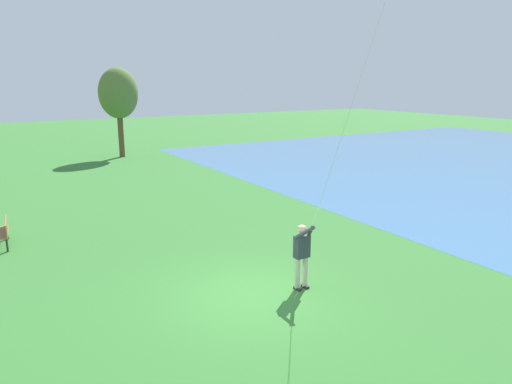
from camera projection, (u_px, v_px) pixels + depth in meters
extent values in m
plane|color=#33702D|center=(250.00, 296.00, 11.74)|extent=(120.00, 120.00, 0.00)
cube|color=#232328|center=(305.00, 286.00, 12.20)|extent=(0.11, 0.24, 0.06)
cylinder|color=beige|center=(305.00, 271.00, 12.12)|extent=(0.14, 0.14, 0.82)
cube|color=#232328|center=(298.00, 288.00, 12.08)|extent=(0.11, 0.24, 0.06)
cylinder|color=beige|center=(297.00, 273.00, 12.00)|extent=(0.14, 0.14, 0.82)
cube|color=#333842|center=(302.00, 246.00, 11.90)|extent=(0.40, 0.22, 0.60)
sphere|color=#DBB28E|center=(302.00, 229.00, 11.79)|extent=(0.22, 0.22, 0.22)
ellipsoid|color=tan|center=(302.00, 228.00, 11.79)|extent=(0.22, 0.22, 0.13)
cylinder|color=#333842|center=(310.00, 231.00, 11.65)|extent=(0.35, 0.53, 0.43)
cylinder|color=#333842|center=(305.00, 233.00, 11.56)|extent=(0.35, 0.53, 0.43)
sphere|color=#DBB28E|center=(312.00, 229.00, 11.44)|extent=(0.10, 0.10, 0.10)
cylinder|color=silver|center=(365.00, 64.00, 9.26)|extent=(0.01, 3.11, 7.73)
cube|color=olive|center=(1.00, 233.00, 15.18)|extent=(0.55, 1.53, 0.05)
cube|color=olive|center=(7.00, 226.00, 15.21)|extent=(0.15, 1.50, 0.40)
cube|color=#2D2D33|center=(7.00, 245.00, 14.72)|extent=(0.06, 0.06, 0.45)
cube|color=#2D2D33|center=(7.00, 233.00, 15.88)|extent=(0.06, 0.06, 0.45)
cylinder|color=brown|center=(121.00, 134.00, 32.94)|extent=(0.39, 0.39, 3.24)
ellipsoid|color=#567033|center=(118.00, 93.00, 32.28)|extent=(2.73, 2.34, 3.50)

